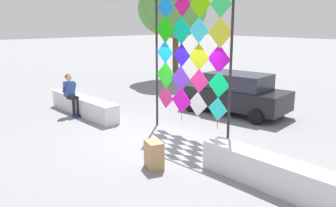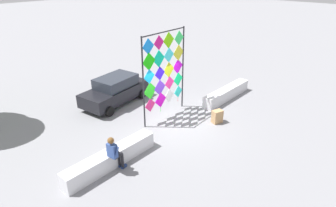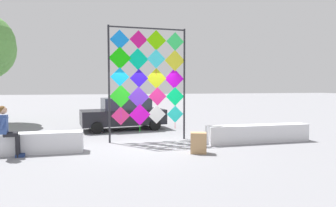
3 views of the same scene
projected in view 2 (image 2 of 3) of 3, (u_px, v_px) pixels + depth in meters
ground at (176, 123)px, 13.23m from camera, size 120.00×120.00×0.00m
plaza_ledge_left at (111, 158)px, 10.23m from camera, size 3.83×0.55×0.63m
plaza_ledge_right at (227, 93)px, 15.56m from camera, size 3.83×0.55×0.63m
kite_display_rack at (164, 70)px, 12.83m from camera, size 2.87×0.17×4.16m
seated_vendor at (114, 151)px, 9.69m from camera, size 0.67×0.54×1.48m
parked_car at (115, 90)px, 14.91m from camera, size 3.97×2.23×1.47m
cardboard_box_large at (217, 117)px, 13.12m from camera, size 0.55×0.45×0.63m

